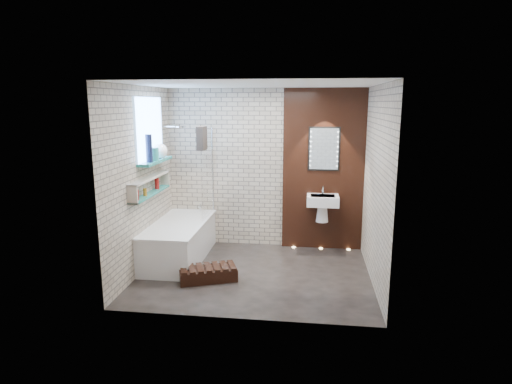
# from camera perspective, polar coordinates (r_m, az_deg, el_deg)

# --- Properties ---
(ground) EXTENTS (3.20, 3.20, 0.00)m
(ground) POSITION_cam_1_polar(r_m,az_deg,el_deg) (6.19, -0.18, -10.77)
(ground) COLOR black
(ground) RESTS_ON ground
(room_shell) EXTENTS (3.24, 3.20, 2.60)m
(room_shell) POSITION_cam_1_polar(r_m,az_deg,el_deg) (5.82, -0.19, 1.15)
(room_shell) COLOR #A19380
(room_shell) RESTS_ON ground
(walnut_panel) EXTENTS (1.30, 0.06, 2.60)m
(walnut_panel) POSITION_cam_1_polar(r_m,az_deg,el_deg) (7.02, 8.89, 2.84)
(walnut_panel) COLOR black
(walnut_panel) RESTS_ON ground
(clerestory_window) EXTENTS (0.18, 1.00, 0.94)m
(clerestory_window) POSITION_cam_1_polar(r_m,az_deg,el_deg) (6.47, -13.81, 7.25)
(clerestory_window) COLOR #7FADE0
(clerestory_window) RESTS_ON room_shell
(display_niche) EXTENTS (0.14, 1.30, 0.26)m
(display_niche) POSITION_cam_1_polar(r_m,az_deg,el_deg) (6.36, -13.82, 0.80)
(display_niche) COLOR #227F78
(display_niche) RESTS_ON room_shell
(bathtub) EXTENTS (0.79, 1.74, 0.70)m
(bathtub) POSITION_cam_1_polar(r_m,az_deg,el_deg) (6.76, -10.10, -6.36)
(bathtub) COLOR white
(bathtub) RESTS_ON ground
(bath_screen) EXTENTS (0.01, 0.78, 1.40)m
(bath_screen) POSITION_cam_1_polar(r_m,az_deg,el_deg) (6.84, -6.46, 2.50)
(bath_screen) COLOR white
(bath_screen) RESTS_ON bathtub
(towel) EXTENTS (0.10, 0.27, 0.35)m
(towel) POSITION_cam_1_polar(r_m,az_deg,el_deg) (6.49, -7.18, 7.06)
(towel) COLOR black
(towel) RESTS_ON bath_screen
(shower_head) EXTENTS (0.18, 0.18, 0.02)m
(shower_head) POSITION_cam_1_polar(r_m,az_deg,el_deg) (6.94, -9.97, 8.51)
(shower_head) COLOR silver
(shower_head) RESTS_ON room_shell
(washbasin) EXTENTS (0.50, 0.36, 0.58)m
(washbasin) POSITION_cam_1_polar(r_m,az_deg,el_deg) (6.93, 8.80, -1.58)
(washbasin) COLOR white
(washbasin) RESTS_ON walnut_panel
(led_mirror) EXTENTS (0.50, 0.02, 0.70)m
(led_mirror) POSITION_cam_1_polar(r_m,az_deg,el_deg) (6.94, 8.99, 5.65)
(led_mirror) COLOR black
(led_mirror) RESTS_ON walnut_panel
(walnut_step) EXTENTS (0.84, 0.59, 0.17)m
(walnut_step) POSITION_cam_1_polar(r_m,az_deg,el_deg) (5.99, -6.37, -10.76)
(walnut_step) COLOR black
(walnut_step) RESTS_ON ground
(niche_bottles) EXTENTS (0.06, 0.83, 0.16)m
(niche_bottles) POSITION_cam_1_polar(r_m,az_deg,el_deg) (6.28, -14.10, 0.39)
(niche_bottles) COLOR #A86719
(niche_bottles) RESTS_ON display_niche
(sill_vases) EXTENTS (0.22, 0.60, 0.39)m
(sill_vases) POSITION_cam_1_polar(r_m,az_deg,el_deg) (6.50, -13.01, 5.29)
(sill_vases) COLOR white
(sill_vases) RESTS_ON clerestory_window
(floor_uplights) EXTENTS (0.96, 0.06, 0.01)m
(floor_uplights) POSITION_cam_1_polar(r_m,az_deg,el_deg) (7.27, 8.58, -7.38)
(floor_uplights) COLOR #FFD899
(floor_uplights) RESTS_ON ground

